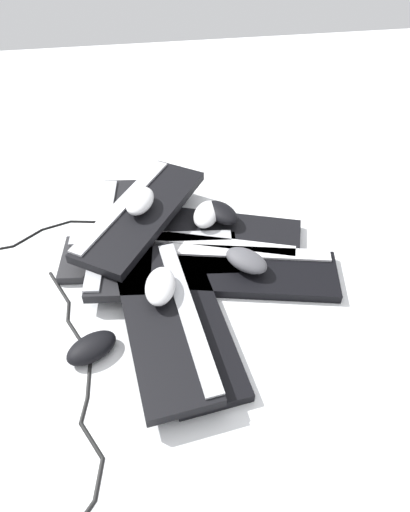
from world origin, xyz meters
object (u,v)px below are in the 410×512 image
at_px(keyboard_1, 246,271).
at_px(mouse_0, 92,348).
at_px(keyboard_5, 123,233).
at_px(mouse_5, 221,213).
at_px(keyboard_3, 150,256).
at_px(mouse_3, 207,214).
at_px(keyboard_6, 141,213).
at_px(mouse_2, 246,261).
at_px(mouse_4, 140,201).
at_px(mouse_1, 160,286).
at_px(keyboard_0, 187,319).
at_px(keyboard_2, 216,233).
at_px(keyboard_4, 163,320).

distance_m(keyboard_1, mouse_0, 0.41).
height_order(keyboard_5, mouse_5, mouse_5).
height_order(keyboard_1, keyboard_3, same).
distance_m(keyboard_5, mouse_3, 0.22).
bearing_deg(keyboard_6, mouse_2, 51.63).
relative_size(keyboard_5, mouse_5, 4.12).
bearing_deg(mouse_2, mouse_0, 71.61).
distance_m(keyboard_1, keyboard_6, 0.31).
height_order(mouse_3, mouse_4, mouse_4).
distance_m(keyboard_6, mouse_2, 0.31).
bearing_deg(mouse_1, mouse_0, 132.99).
bearing_deg(keyboard_3, keyboard_6, -173.16).
height_order(keyboard_1, keyboard_6, keyboard_6).
bearing_deg(keyboard_1, keyboard_0, -52.57).
bearing_deg(keyboard_1, mouse_1, -70.34).
distance_m(keyboard_2, mouse_0, 0.45).
distance_m(mouse_1, mouse_4, 0.27).
xyz_separation_m(keyboard_3, mouse_4, (-0.11, -0.01, 0.10)).
height_order(mouse_3, mouse_5, same).
relative_size(keyboard_1, keyboard_3, 1.02).
relative_size(keyboard_3, mouse_5, 4.12).
relative_size(keyboard_5, mouse_0, 4.12).
bearing_deg(mouse_1, keyboard_2, -24.75).
bearing_deg(keyboard_1, keyboard_4, -56.85).
bearing_deg(mouse_4, keyboard_1, -108.53).
height_order(keyboard_0, mouse_3, mouse_3).
bearing_deg(keyboard_3, keyboard_1, 68.69).
distance_m(mouse_1, mouse_5, 0.32).
xyz_separation_m(keyboard_3, keyboard_4, (0.23, 0.01, 0.03)).
distance_m(keyboard_3, mouse_3, 0.19).
bearing_deg(mouse_5, keyboard_5, 66.91).
relative_size(keyboard_2, keyboard_3, 1.02).
height_order(keyboard_5, keyboard_6, keyboard_6).
height_order(keyboard_6, mouse_1, mouse_1).
xyz_separation_m(keyboard_1, mouse_0, (0.17, -0.37, 0.01)).
height_order(keyboard_2, mouse_0, mouse_0).
bearing_deg(mouse_4, mouse_3, -71.25).
bearing_deg(keyboard_1, keyboard_3, -111.31).
xyz_separation_m(mouse_0, mouse_4, (-0.37, 0.13, 0.09)).
relative_size(keyboard_1, mouse_1, 4.20).
bearing_deg(keyboard_2, keyboard_5, -90.42).
height_order(keyboard_4, mouse_0, keyboard_4).
bearing_deg(keyboard_6, keyboard_5, -52.10).
height_order(keyboard_5, mouse_3, mouse_3).
xyz_separation_m(keyboard_2, mouse_1, (0.23, -0.16, 0.07)).
bearing_deg(keyboard_0, keyboard_2, 157.56).
bearing_deg(mouse_5, keyboard_4, 119.49).
distance_m(keyboard_2, mouse_4, 0.22).
distance_m(keyboard_2, mouse_2, 0.16).
height_order(keyboard_2, keyboard_4, keyboard_4).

